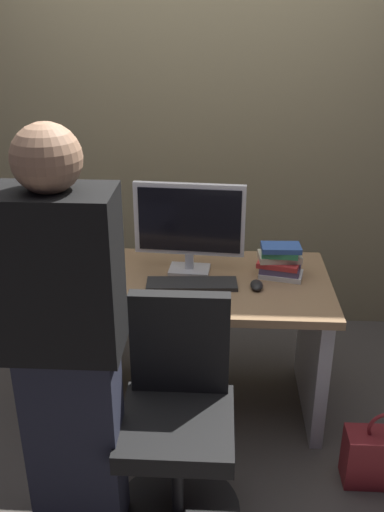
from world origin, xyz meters
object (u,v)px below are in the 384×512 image
monitor (189,223)px  book_stack (280,261)px  person_at_desk (67,352)px  desk (193,321)px  cup_near_keyboard (103,276)px  cup_by_monitor (102,255)px  office_chair (178,423)px  keyboard (192,284)px  handbag (383,457)px  mouse (257,285)px

monitor → book_stack: bearing=-3.9°
person_at_desk → desk: bearing=64.0°
cup_near_keyboard → book_stack: bearing=10.1°
cup_by_monitor → person_at_desk: bearing=-85.5°
office_chair → keyboard: bearing=88.1°
desk → keyboard: (-0.00, -0.06, 0.24)m
keyboard → handbag: keyboard is taller
cup_near_keyboard → handbag: 1.50m
mouse → cup_by_monitor: bearing=162.7°
monitor → office_chair: bearing=-90.1°
mouse → book_stack: book_stack is taller
person_at_desk → mouse: 1.03m
person_at_desk → cup_by_monitor: person_at_desk is taller
person_at_desk → mouse: bearing=46.5°
desk → book_stack: book_stack is taller
monitor → cup_near_keyboard: monitor is taller
keyboard → book_stack: size_ratio=1.79×
person_at_desk → monitor: (0.38, 0.91, 0.14)m
cup_by_monitor → monitor: bearing=-8.9°
cup_by_monitor → book_stack: bearing=-6.4°
monitor → keyboard: size_ratio=1.26×
book_stack → cup_by_monitor: bearing=173.6°
book_stack → desk: bearing=-170.8°
person_at_desk → handbag: 1.48m
cup_by_monitor → cup_near_keyboard: bearing=-78.4°
desk → monitor: size_ratio=2.48×
office_chair → mouse: office_chair is taller
person_at_desk → monitor: size_ratio=3.03×
mouse → cup_by_monitor: cup_by_monitor is taller
monitor → handbag: monitor is taller
person_at_desk → handbag: (1.26, 0.30, -0.70)m
office_chair → handbag: bearing=11.0°
person_at_desk → monitor: bearing=67.6°
mouse → book_stack: 0.20m
office_chair → monitor: (0.00, 0.78, 0.56)m
desk → cup_by_monitor: size_ratio=14.16×
monitor → desk: bearing=-78.0°
monitor → cup_by_monitor: 0.50m
cup_near_keyboard → book_stack: (0.85, 0.15, 0.03)m
person_at_desk → keyboard: size_ratio=3.81×
person_at_desk → book_stack: size_ratio=6.82×
cup_near_keyboard → cup_by_monitor: (-0.05, 0.25, -0.00)m
cup_by_monitor → book_stack: (0.90, -0.10, 0.04)m
desk → handbag: (0.87, -0.51, -0.36)m
person_at_desk → monitor: person_at_desk is taller
keyboard → book_stack: (0.42, 0.13, 0.07)m
desk → monitor: monitor is taller
keyboard → book_stack: book_stack is taller
mouse → book_stack: size_ratio=0.42×
keyboard → cup_by_monitor: (-0.47, 0.23, 0.04)m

